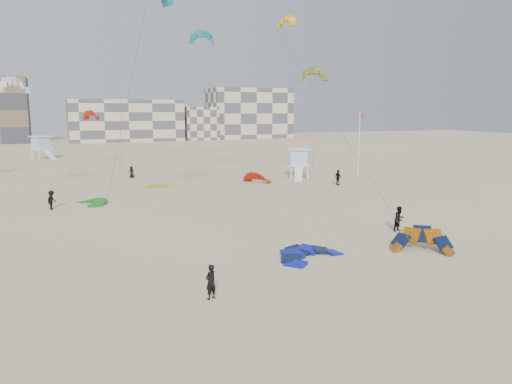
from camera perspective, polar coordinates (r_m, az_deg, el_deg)
name	(u,v)px	position (r m, az deg, el deg)	size (l,w,h in m)	color
ground	(270,285)	(26.13, 1.66, -10.59)	(320.00, 320.00, 0.00)	beige
kite_ground_blue	(309,257)	(30.96, 6.08, -7.44)	(4.14, 4.28, 0.88)	#101CC6
kite_ground_orange	(421,251)	(33.79, 18.38, -6.44)	(3.83, 3.11, 2.35)	#CF6A09
kite_ground_green	(92,204)	(50.63, -18.25, -1.30)	(3.56, 3.72, 0.83)	#157D14
kite_ground_red_far	(257,182)	(62.40, 0.15, 1.10)	(3.78, 3.19, 2.26)	red
kite_ground_yellow	(159,187)	(59.84, -10.98, 0.57)	(2.84, 2.99, 0.40)	gold
kitesurfer_main	(211,282)	(24.15, -5.21, -10.19)	(0.62, 0.41, 1.70)	black
kitesurfer_b	(399,219)	(38.58, 16.07, -2.96)	(0.92, 0.71, 1.89)	black
kitesurfer_c	(52,200)	(48.90, -22.33, -0.85)	(1.12, 0.65, 1.74)	black
kitesurfer_d	(338,178)	(60.70, 9.36, 1.64)	(1.11, 0.46, 1.89)	black
kitesurfer_e	(132,172)	(68.67, -14.04, 2.23)	(0.77, 0.50, 1.57)	black
kitesurfer_f	(301,158)	(85.42, 5.14, 3.89)	(1.70, 0.54, 1.83)	black
kite_fly_grey	(13,87)	(56.39, -26.00, 10.75)	(8.00, 5.10, 11.47)	white
kite_fly_olive	(314,76)	(64.50, 6.59, 13.08)	(5.39, 7.90, 13.78)	olive
kite_fly_yellow	(287,22)	(79.32, 3.54, 18.79)	(7.66, 8.91, 22.31)	gold
kite_fly_teal_b	(202,39)	(83.48, -6.20, 17.04)	(5.15, 4.48, 20.52)	#126C86
kite_fly_red	(91,116)	(85.23, -18.34, 8.22)	(4.05, 4.26, 8.14)	red
lifeguard_tower_near	(300,164)	(65.73, 5.05, 3.23)	(3.90, 6.05, 4.03)	white
lifeguard_tower_far	(41,148)	(99.79, -23.34, 4.65)	(4.22, 6.52, 4.34)	white
flagpole	(359,144)	(67.49, 11.70, 5.42)	(0.71, 0.11, 8.74)	white
condo_mid	(125,121)	(153.82, -14.72, 7.90)	(32.00, 16.00, 12.00)	beige
condo_east	(249,113)	(165.70, -0.83, 8.97)	(26.00, 14.00, 16.00)	beige
condo_fill_right	(199,123)	(156.27, -6.51, 7.79)	(10.00, 10.00, 10.00)	beige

